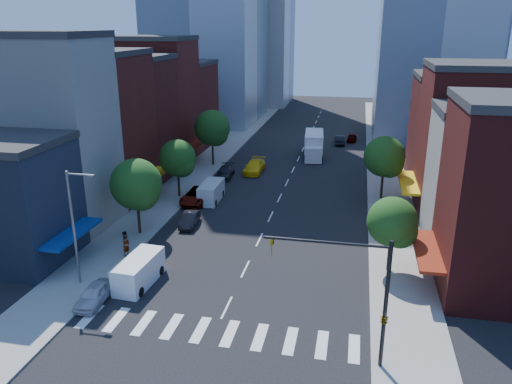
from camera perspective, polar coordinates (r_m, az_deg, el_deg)
ground at (r=36.53m, az=-3.37°, el=-13.05°), size 220.00×220.00×0.00m
sidewalk_left at (r=75.43m, az=-4.80°, el=3.97°), size 5.00×120.00×0.15m
sidewalk_right at (r=72.64m, az=14.52°, el=2.85°), size 5.00×120.00×0.15m
crosswalk at (r=34.11m, az=-4.71°, el=-15.62°), size 19.00×3.00×0.01m
bldg_left_1 at (r=52.16m, az=-22.98°, el=5.95°), size 12.00×8.00×18.00m
bldg_left_2 at (r=59.39m, az=-18.33°, el=6.90°), size 12.00×9.00×16.00m
bldg_left_3 at (r=66.85m, az=-14.74°, el=8.03°), size 12.00×8.00×15.00m
bldg_left_4 at (r=74.30m, az=-11.94°, el=10.05°), size 12.00×9.00×17.00m
bldg_left_5 at (r=83.30m, az=-9.27°, el=9.72°), size 12.00×10.00×13.00m
bldg_right_1 at (r=48.54m, az=26.28°, el=0.95°), size 12.00×8.00×12.00m
bldg_right_2 at (r=56.65m, az=24.39°, el=5.12°), size 12.00×10.00×15.00m
bldg_right_3 at (r=66.42m, az=22.54°, el=6.27°), size 12.00×10.00×13.00m
traffic_signal at (r=29.62m, az=13.49°, el=-12.42°), size 7.24×2.24×8.00m
streetlight at (r=39.44m, az=-19.98°, el=-3.16°), size 2.25×0.25×9.00m
tree_left_near at (r=47.55m, az=-13.39°, el=0.64°), size 4.80×4.80×7.30m
tree_left_mid at (r=57.37m, az=-8.85°, el=3.67°), size 4.20×4.20×6.65m
tree_left_far at (r=70.14m, az=-4.94°, el=7.15°), size 5.00×5.00×7.75m
tree_right_near at (r=40.88m, az=15.52°, el=-3.56°), size 4.00×4.00×6.20m
tree_right_far at (r=57.78m, az=14.60°, el=3.74°), size 4.60×4.60×7.20m
parked_car_front at (r=38.47m, az=-17.99°, el=-11.07°), size 1.79×4.13×1.39m
parked_car_second at (r=50.24m, az=-7.59°, el=-3.12°), size 1.76×4.11×1.32m
parked_car_third at (r=56.55m, az=-6.80°, el=-0.42°), size 2.81×5.77×1.58m
parked_car_rear at (r=65.43m, az=-3.55°, el=2.27°), size 2.33×5.00×1.41m
cargo_van_near at (r=39.88m, az=-13.31°, el=-8.87°), size 2.35×5.24×2.19m
cargo_van_far at (r=56.74m, az=-5.19°, el=-0.02°), size 2.12×4.99×2.11m
taxi at (r=67.47m, az=-0.17°, el=2.91°), size 2.42×5.68×1.63m
traffic_car_oncoming at (r=84.82m, az=9.52°, el=5.90°), size 1.98×4.61×1.48m
traffic_car_far at (r=87.33m, az=10.90°, el=6.12°), size 1.70×3.83×1.28m
box_truck at (r=76.02m, az=6.63°, el=5.29°), size 3.34×9.07×3.58m
pedestrian_near at (r=44.48m, az=-14.62°, el=-6.04°), size 0.65×0.76×1.78m
pedestrian_far at (r=45.52m, az=-14.77°, el=-5.45°), size 0.81×0.97×1.80m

